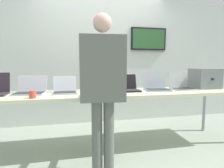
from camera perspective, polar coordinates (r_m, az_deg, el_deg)
name	(u,v)px	position (r m, az deg, el deg)	size (l,w,h in m)	color
ground	(113,147)	(2.69, 0.29, -19.81)	(8.00, 8.00, 0.04)	#96A190
back_wall	(102,60)	(3.53, -3.22, 7.81)	(8.00, 0.11, 2.50)	silver
workbench	(113,95)	(2.45, 0.30, -3.73)	(3.59, 0.70, 0.78)	beige
equipment_box	(205,78)	(3.22, 27.98, 1.63)	(0.40, 0.35, 0.32)	slate
laptop_station_1	(30,90)	(2.54, -25.07, -1.65)	(0.40, 0.34, 0.24)	#B0B3B9
laptop_station_2	(65,89)	(2.45, -15.10, -1.60)	(0.32, 0.32, 0.22)	#AFB4BC
laptop_station_3	(98,88)	(2.47, -4.54, -1.25)	(0.34, 0.30, 0.24)	#271E2A
laptop_station_4	(127,87)	(2.56, 4.93, -1.03)	(0.34, 0.29, 0.24)	black
laptop_station_5	(156,86)	(2.70, 14.27, -0.65)	(0.37, 0.34, 0.27)	#AAAFBB
laptop_station_6	(181,85)	(2.91, 21.70, -0.45)	(0.34, 0.31, 0.26)	#ADB5B3
person	(103,81)	(1.77, -3.09, 1.14)	(0.47, 0.61, 1.66)	#5D645B
coffee_mug	(33,94)	(2.20, -24.51, -3.12)	(0.08, 0.08, 0.09)	#CC4633
paper_sheet	(116,94)	(2.28, 1.29, -3.27)	(0.21, 0.30, 0.00)	white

